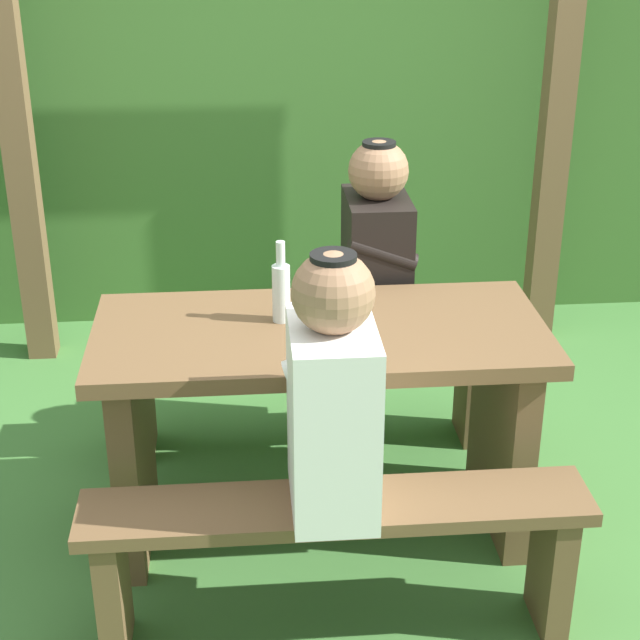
{
  "coord_description": "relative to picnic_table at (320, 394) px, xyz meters",
  "views": [
    {
      "loc": [
        -0.23,
        -2.77,
        2.02
      ],
      "look_at": [
        0.0,
        0.0,
        0.76
      ],
      "focal_mm": 55.94,
      "sensor_mm": 36.0,
      "label": 1
    }
  ],
  "objects": [
    {
      "name": "bench_far",
      "position": [
        0.0,
        0.53,
        -0.17
      ],
      "size": [
        1.4,
        0.24,
        0.46
      ],
      "color": "brown",
      "rests_on": "ground_plane"
    },
    {
      "name": "bottle_left",
      "position": [
        -0.11,
        0.06,
        0.34
      ],
      "size": [
        0.06,
        0.06,
        0.26
      ],
      "color": "silver",
      "rests_on": "picnic_table"
    },
    {
      "name": "ground_plane",
      "position": [
        0.0,
        0.0,
        -0.5
      ],
      "size": [
        12.0,
        12.0,
        0.0
      ],
      "primitive_type": "plane",
      "color": "#3F7435"
    },
    {
      "name": "bench_near",
      "position": [
        0.0,
        -0.53,
        -0.17
      ],
      "size": [
        1.4,
        0.24,
        0.46
      ],
      "color": "brown",
      "rests_on": "ground_plane"
    },
    {
      "name": "picnic_table",
      "position": [
        0.0,
        0.0,
        0.0
      ],
      "size": [
        1.4,
        0.64,
        0.73
      ],
      "color": "brown",
      "rests_on": "ground_plane"
    },
    {
      "name": "hedge_backdrop",
      "position": [
        0.0,
        2.18,
        0.4
      ],
      "size": [
        6.4,
        0.88,
        1.79
      ],
      "primitive_type": "cube",
      "color": "#3C692B",
      "rests_on": "ground_plane"
    },
    {
      "name": "pergola_post_left",
      "position": [
        -1.14,
        1.4,
        0.55
      ],
      "size": [
        0.12,
        0.12,
        2.1
      ],
      "primitive_type": "cube",
      "color": "brown",
      "rests_on": "ground_plane"
    },
    {
      "name": "person_black_coat",
      "position": [
        0.25,
        0.53,
        0.29
      ],
      "size": [
        0.25,
        0.35,
        0.72
      ],
      "color": "black",
      "rests_on": "bench_far"
    },
    {
      "name": "drinking_glass",
      "position": [
        0.02,
        0.05,
        0.27
      ],
      "size": [
        0.07,
        0.07,
        0.08
      ],
      "primitive_type": "cylinder",
      "color": "silver",
      "rests_on": "picnic_table"
    },
    {
      "name": "cell_phone",
      "position": [
        0.1,
        -0.11,
        0.24
      ],
      "size": [
        0.13,
        0.16,
        0.01
      ],
      "primitive_type": "cube",
      "rotation": [
        0.0,
        0.0,
        -0.56
      ],
      "color": "black",
      "rests_on": "picnic_table"
    },
    {
      "name": "pergola_post_right",
      "position": [
        1.14,
        1.4,
        0.55
      ],
      "size": [
        0.12,
        0.12,
        2.1
      ],
      "primitive_type": "cube",
      "color": "brown",
      "rests_on": "ground_plane"
    },
    {
      "name": "person_white_shirt",
      "position": [
        -0.01,
        -0.53,
        0.29
      ],
      "size": [
        0.25,
        0.35,
        0.72
      ],
      "color": "white",
      "rests_on": "bench_near"
    }
  ]
}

